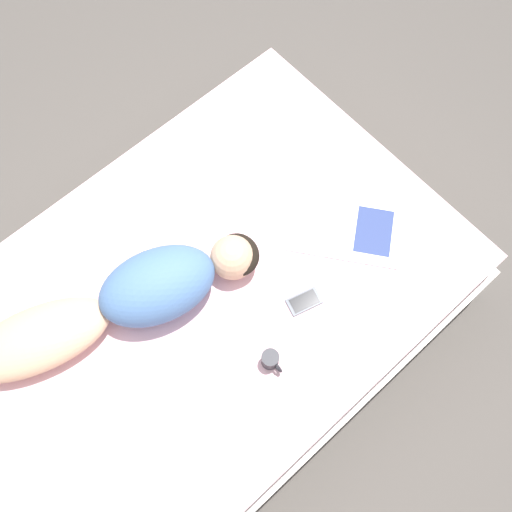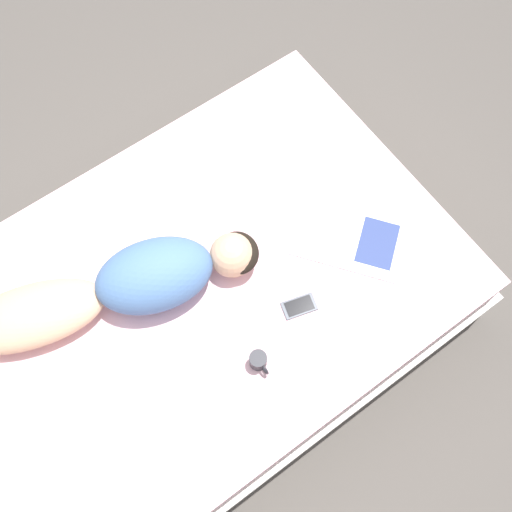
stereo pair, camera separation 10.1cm
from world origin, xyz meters
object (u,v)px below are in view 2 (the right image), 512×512
Objects in this scene: person at (123,286)px; cell_phone at (299,306)px; coffee_mug at (259,361)px; open_magazine at (351,236)px.

cell_phone is at bearing 67.88° from person.
coffee_mug is (0.55, 0.27, -0.06)m from person.
person is 0.98m from open_magazine.
person is at bearing -153.62° from coffee_mug.
coffee_mug is at bearing -109.36° from open_magazine.
coffee_mug is 0.29m from cell_phone.
open_magazine is at bearing 123.53° from cell_phone.
coffee_mug is at bearing -55.55° from cell_phone.
open_magazine is 3.67× the size of cell_phone.
person is 12.08× the size of coffee_mug.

